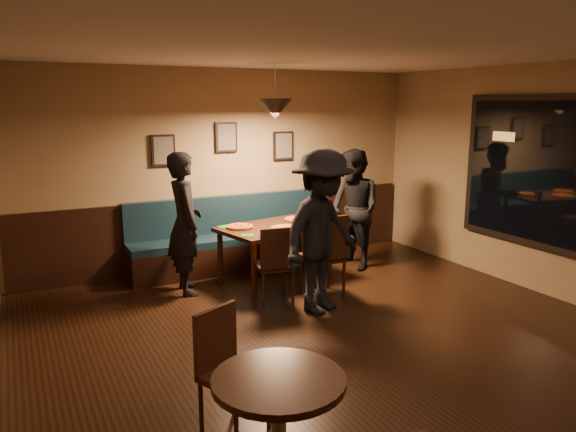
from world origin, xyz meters
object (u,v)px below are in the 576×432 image
object	(u,v)px
dining_table	(276,254)
diner_left	(185,223)
soda_glass	(327,220)
cafe_chair_far	(234,374)
diner_right	(354,209)
diner_front	(322,232)
booth_bench	(235,234)
chair_near_left	(274,264)
chair_near_right	(322,255)
tabasco_bottle	(314,218)

from	to	relation	value
dining_table	diner_left	xyz separation A→B (m)	(-1.17, 0.14, 0.50)
soda_glass	cafe_chair_far	world-z (taller)	soda_glass
diner_right	diner_front	bearing A→B (deg)	-48.47
booth_bench	cafe_chair_far	distance (m)	3.96
soda_glass	booth_bench	bearing A→B (deg)	130.51
dining_table	cafe_chair_far	distance (m)	3.37
chair_near_left	chair_near_right	xyz separation A→B (m)	(0.61, -0.08, 0.05)
diner_front	tabasco_bottle	size ratio (longest dim) A/B	13.72
dining_table	soda_glass	world-z (taller)	soda_glass
booth_bench	diner_left	distance (m)	1.17
chair_near_left	soda_glass	distance (m)	1.12
dining_table	tabasco_bottle	distance (m)	0.69
booth_bench	diner_right	distance (m)	1.72
booth_bench	diner_right	world-z (taller)	diner_right
chair_near_left	tabasco_bottle	xyz separation A→B (m)	(0.87, 0.58, 0.35)
dining_table	diner_right	xyz separation A→B (m)	(1.26, 0.06, 0.47)
tabasco_bottle	cafe_chair_far	size ratio (longest dim) A/B	0.15
booth_bench	chair_near_left	world-z (taller)	booth_bench
chair_near_left	diner_front	size ratio (longest dim) A/B	0.51
booth_bench	diner_right	size ratio (longest dim) A/B	1.77
tabasco_bottle	soda_glass	bearing A→B (deg)	-56.13
chair_near_left	diner_right	bearing A→B (deg)	33.99
chair_near_left	diner_front	xyz separation A→B (m)	(0.36, -0.50, 0.45)
chair_near_left	chair_near_right	size ratio (longest dim) A/B	0.91
booth_bench	cafe_chair_far	size ratio (longest dim) A/B	3.34
chair_near_left	diner_right	xyz separation A→B (m)	(1.61, 0.73, 0.38)
dining_table	diner_front	size ratio (longest dim) A/B	0.77
soda_glass	cafe_chair_far	size ratio (longest dim) A/B	0.16
diner_front	soda_glass	distance (m)	1.11
booth_bench	tabasco_bottle	world-z (taller)	booth_bench
booth_bench	diner_left	size ratio (longest dim) A/B	1.71
chair_near_left	soda_glass	world-z (taller)	chair_near_left
cafe_chair_far	dining_table	bearing A→B (deg)	-145.80
diner_front	diner_right	bearing A→B (deg)	21.78
diner_left	diner_right	world-z (taller)	diner_left
chair_near_right	cafe_chair_far	distance (m)	2.92
diner_left	cafe_chair_far	xyz separation A→B (m)	(-0.57, -3.04, -0.43)
dining_table	tabasco_bottle	xyz separation A→B (m)	(0.52, -0.09, 0.44)
diner_front	soda_glass	size ratio (longest dim) A/B	12.63
diner_right	chair_near_left	bearing A→B (deg)	-68.47
booth_bench	chair_near_left	bearing A→B (deg)	-93.69
tabasco_bottle	diner_left	bearing A→B (deg)	171.98
diner_front	tabasco_bottle	xyz separation A→B (m)	(0.51, 1.08, -0.10)
dining_table	diner_right	distance (m)	1.35
chair_near_left	diner_right	size ratio (longest dim) A/B	0.55
diner_right	tabasco_bottle	size ratio (longest dim) A/B	12.69
dining_table	diner_left	bearing A→B (deg)	160.95
chair_near_left	chair_near_right	distance (m)	0.62
chair_near_right	dining_table	bearing A→B (deg)	111.54
dining_table	chair_near_left	world-z (taller)	chair_near_left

